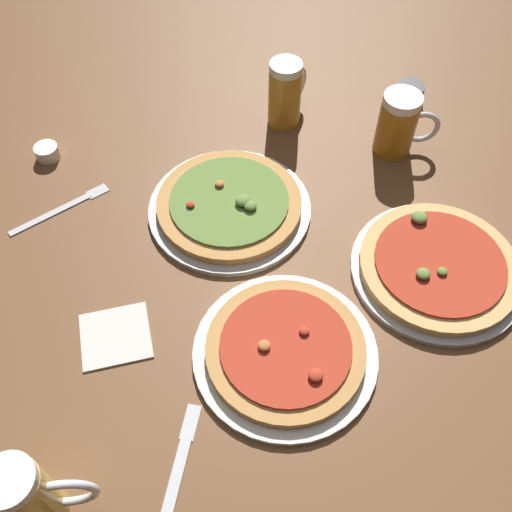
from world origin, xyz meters
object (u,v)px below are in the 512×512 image
at_px(pizza_plate_side, 438,267).
at_px(beer_mug_amber, 31,496).
at_px(pizza_plate_far, 230,205).
at_px(fork_left, 62,208).
at_px(beer_mug_dark, 399,124).
at_px(knife_right, 176,477).
at_px(napkin_folded, 115,335).
at_px(ramekin_butter, 410,92).
at_px(ramekin_sauce, 47,152).
at_px(pizza_plate_near, 285,351).
at_px(beer_mug_pale, 286,93).

distance_m(pizza_plate_side, beer_mug_amber, 0.79).
xyz_separation_m(pizza_plate_far, fork_left, (-0.34, 0.08, -0.01)).
relative_size(beer_mug_dark, knife_right, 0.64).
xyz_separation_m(pizza_plate_side, napkin_folded, (-0.61, -0.01, -0.01)).
height_order(pizza_plate_side, napkin_folded, pizza_plate_side).
height_order(ramekin_butter, fork_left, ramekin_butter).
xyz_separation_m(napkin_folded, knife_right, (0.07, -0.27, -0.00)).
bearing_deg(ramekin_butter, ramekin_sauce, -178.79).
bearing_deg(pizza_plate_side, ramekin_butter, 74.50).
distance_m(beer_mug_dark, ramekin_butter, 0.19).
xyz_separation_m(beer_mug_dark, beer_mug_amber, (-0.77, -0.62, 0.01)).
relative_size(pizza_plate_far, beer_mug_amber, 2.02).
distance_m(beer_mug_dark, beer_mug_amber, 0.99).
relative_size(pizza_plate_side, fork_left, 1.58).
bearing_deg(ramekin_sauce, beer_mug_amber, -90.70).
relative_size(pizza_plate_near, ramekin_butter, 5.00).
bearing_deg(beer_mug_dark, beer_mug_pale, 145.69).
relative_size(beer_mug_pale, napkin_folded, 1.30).
bearing_deg(fork_left, beer_mug_pale, 18.15).
distance_m(pizza_plate_far, beer_mug_pale, 0.32).
relative_size(pizza_plate_side, ramekin_butter, 5.12).
xyz_separation_m(pizza_plate_side, ramekin_sauce, (-0.72, 0.48, -0.00)).
height_order(beer_mug_dark, beer_mug_pale, beer_mug_pale).
distance_m(pizza_plate_near, fork_left, 0.57).
xyz_separation_m(ramekin_sauce, knife_right, (0.18, -0.76, -0.01)).
xyz_separation_m(beer_mug_dark, ramekin_butter, (0.10, 0.16, -0.05)).
xyz_separation_m(beer_mug_amber, fork_left, (0.03, 0.60, -0.08)).
height_order(pizza_plate_side, fork_left, pizza_plate_side).
distance_m(pizza_plate_near, beer_mug_amber, 0.45).
bearing_deg(ramekin_sauce, napkin_folded, -77.17).
xyz_separation_m(pizza_plate_side, beer_mug_amber, (-0.73, -0.28, 0.07)).
xyz_separation_m(pizza_plate_side, beer_mug_dark, (0.04, 0.34, 0.06)).
relative_size(pizza_plate_near, ramekin_sauce, 6.11).
bearing_deg(napkin_folded, pizza_plate_side, 0.80).
distance_m(ramekin_butter, fork_left, 0.86).
bearing_deg(knife_right, pizza_plate_near, 37.75).
relative_size(beer_mug_pale, ramekin_butter, 2.47).
relative_size(pizza_plate_far, fork_left, 1.61).
xyz_separation_m(beer_mug_pale, ramekin_butter, (0.32, 0.01, -0.06)).
bearing_deg(beer_mug_amber, beer_mug_pale, 54.15).
relative_size(beer_mug_amber, fork_left, 0.80).
relative_size(pizza_plate_near, beer_mug_amber, 1.93).
relative_size(beer_mug_dark, beer_mug_amber, 0.87).
bearing_deg(napkin_folded, beer_mug_amber, -113.91).
bearing_deg(pizza_plate_far, ramekin_butter, 27.74).
bearing_deg(pizza_plate_far, fork_left, 166.84).
relative_size(pizza_plate_near, pizza_plate_side, 0.98).
height_order(pizza_plate_far, beer_mug_amber, beer_mug_amber).
bearing_deg(beer_mug_dark, pizza_plate_far, -165.43).
bearing_deg(napkin_folded, pizza_plate_near, -19.32).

